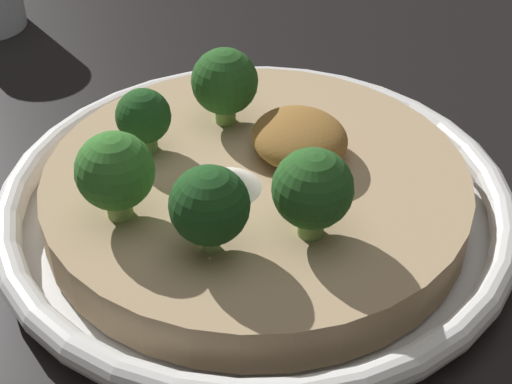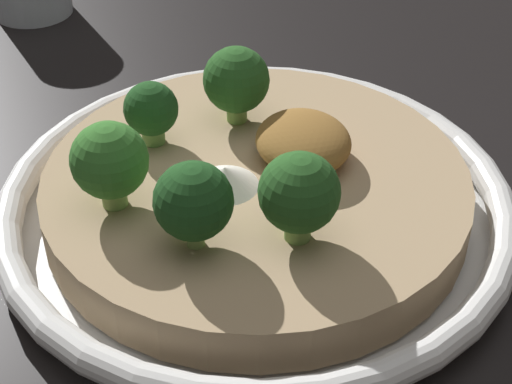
{
  "view_description": "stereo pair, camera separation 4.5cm",
  "coord_description": "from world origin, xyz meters",
  "px_view_note": "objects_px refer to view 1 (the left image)",
  "views": [
    {
      "loc": [
        -0.33,
        0.12,
        0.29
      ],
      "look_at": [
        0.0,
        0.0,
        0.02
      ],
      "focal_mm": 55.0,
      "sensor_mm": 36.0,
      "label": 1
    },
    {
      "loc": [
        -0.35,
        0.07,
        0.29
      ],
      "look_at": [
        0.0,
        0.0,
        0.02
      ],
      "focal_mm": 55.0,
      "sensor_mm": 36.0,
      "label": 2
    }
  ],
  "objects_px": {
    "risotto_bowl": "(256,198)",
    "broccoli_back_left": "(115,172)",
    "broccoli_left": "(209,206)",
    "broccoli_right": "(229,82)",
    "broccoli_front_left": "(313,190)",
    "broccoli_back_right": "(143,118)"
  },
  "relations": [
    {
      "from": "risotto_bowl",
      "to": "broccoli_left",
      "type": "bearing_deg",
      "value": 141.54
    },
    {
      "from": "risotto_bowl",
      "to": "broccoli_back_right",
      "type": "bearing_deg",
      "value": 50.62
    },
    {
      "from": "broccoli_back_left",
      "to": "broccoli_back_right",
      "type": "distance_m",
      "value": 0.06
    },
    {
      "from": "broccoli_front_left",
      "to": "broccoli_left",
      "type": "distance_m",
      "value": 0.05
    },
    {
      "from": "broccoli_left",
      "to": "broccoli_right",
      "type": "height_order",
      "value": "same"
    },
    {
      "from": "risotto_bowl",
      "to": "broccoli_back_left",
      "type": "height_order",
      "value": "broccoli_back_left"
    },
    {
      "from": "broccoli_front_left",
      "to": "broccoli_right",
      "type": "height_order",
      "value": "same"
    },
    {
      "from": "broccoli_right",
      "to": "broccoli_back_right",
      "type": "bearing_deg",
      "value": 103.62
    },
    {
      "from": "risotto_bowl",
      "to": "broccoli_front_left",
      "type": "relative_size",
      "value": 6.08
    },
    {
      "from": "broccoli_left",
      "to": "broccoli_back_right",
      "type": "bearing_deg",
      "value": 6.42
    },
    {
      "from": "risotto_bowl",
      "to": "broccoli_back_left",
      "type": "distance_m",
      "value": 0.09
    },
    {
      "from": "risotto_bowl",
      "to": "broccoli_back_right",
      "type": "distance_m",
      "value": 0.08
    },
    {
      "from": "risotto_bowl",
      "to": "broccoli_front_left",
      "type": "xyz_separation_m",
      "value": [
        -0.06,
        -0.01,
        0.05
      ]
    },
    {
      "from": "broccoli_front_left",
      "to": "broccoli_right",
      "type": "relative_size",
      "value": 1.02
    },
    {
      "from": "broccoli_back_left",
      "to": "broccoli_right",
      "type": "distance_m",
      "value": 0.11
    },
    {
      "from": "risotto_bowl",
      "to": "broccoli_back_left",
      "type": "xyz_separation_m",
      "value": [
        -0.01,
        0.08,
        0.05
      ]
    },
    {
      "from": "risotto_bowl",
      "to": "broccoli_left",
      "type": "distance_m",
      "value": 0.08
    },
    {
      "from": "broccoli_front_left",
      "to": "broccoli_back_left",
      "type": "relative_size",
      "value": 1.0
    },
    {
      "from": "risotto_bowl",
      "to": "broccoli_left",
      "type": "height_order",
      "value": "broccoli_left"
    },
    {
      "from": "broccoli_front_left",
      "to": "broccoli_back_right",
      "type": "height_order",
      "value": "broccoli_front_left"
    },
    {
      "from": "risotto_bowl",
      "to": "broccoli_right",
      "type": "xyz_separation_m",
      "value": [
        0.06,
        -0.0,
        0.05
      ]
    },
    {
      "from": "broccoli_right",
      "to": "broccoli_left",
      "type": "bearing_deg",
      "value": 157.94
    }
  ]
}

